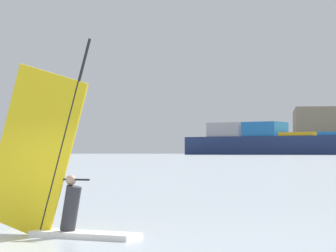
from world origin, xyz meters
The scene contains 2 objects.
windsurfer centered at (1.01, 2.42, 1.05)m, with size 3.78×1.27×4.27m.
cargo_ship centered at (-8.04, 540.31, 9.93)m, with size 184.15×94.26×41.35m.
Camera 1 is at (6.63, -13.26, 1.77)m, focal length 83.48 mm.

